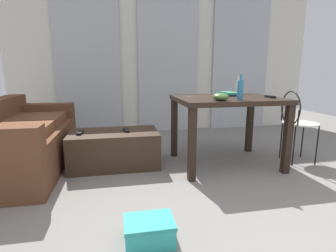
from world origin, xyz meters
TOP-DOWN VIEW (x-y plane):
  - ground_plane at (0.00, 1.36)m, footprint 8.45×8.45m
  - wall_back at (0.00, 3.52)m, footprint 5.28×0.10m
  - curtains at (0.00, 3.44)m, footprint 3.76×0.03m
  - couch at (-1.94, 1.82)m, footprint 0.82×1.74m
  - coffee_table at (-0.95, 1.76)m, footprint 0.97×0.57m
  - craft_table at (0.29, 1.57)m, footprint 1.12×0.89m
  - wire_chair at (1.11, 1.48)m, footprint 0.39×0.41m
  - bottle_near at (0.61, 1.95)m, footprint 0.07×0.07m
  - bottle_far at (0.30, 1.27)m, footprint 0.06×0.06m
  - bowl at (0.09, 1.26)m, footprint 0.16×0.16m
  - book_stack at (0.41, 1.80)m, footprint 0.21×0.32m
  - tv_remote_on_table at (0.73, 1.43)m, footprint 0.06×0.17m
  - scissors at (-0.09, 1.71)m, footprint 0.11×0.10m
  - tv_remote_primary at (-1.31, 1.72)m, footprint 0.06×0.16m
  - tv_remote_secondary at (-0.82, 1.76)m, footprint 0.07×0.17m
  - shoebox at (-0.74, 0.32)m, footprint 0.31×0.23m

SIDE VIEW (x-z plane):
  - ground_plane at x=0.00m, z-range 0.00..0.00m
  - shoebox at x=-0.74m, z-range 0.00..0.15m
  - coffee_table at x=-0.95m, z-range 0.00..0.39m
  - couch at x=-1.94m, z-range -0.06..0.69m
  - tv_remote_primary at x=-1.31m, z-range 0.39..0.42m
  - tv_remote_secondary at x=-0.82m, z-range 0.39..0.42m
  - wire_chair at x=1.11m, z-range 0.11..0.94m
  - craft_table at x=0.29m, z-range 0.28..1.05m
  - scissors at x=-0.09m, z-range 0.77..0.78m
  - tv_remote_on_table at x=0.73m, z-range 0.77..0.79m
  - book_stack at x=0.41m, z-range 0.77..0.81m
  - bowl at x=0.09m, z-range 0.77..0.85m
  - bottle_near at x=0.61m, z-range 0.75..0.97m
  - bottle_far at x=0.30m, z-range 0.75..1.00m
  - curtains at x=0.00m, z-range 0.00..2.41m
  - wall_back at x=0.00m, z-range 0.00..2.69m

